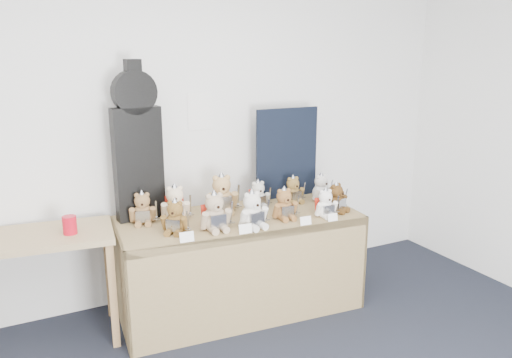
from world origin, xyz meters
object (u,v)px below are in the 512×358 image
teddy_front_far_right (326,204)px  teddy_back_centre_left (222,195)px  guitar_case (137,143)px  teddy_back_end (321,189)px  side_table (40,252)px  teddy_back_right (293,191)px  teddy_front_end (336,199)px  teddy_front_left (215,213)px  teddy_back_left (175,204)px  red_cup (70,225)px  teddy_front_centre (252,211)px  teddy_back_far_left (143,209)px  teddy_back_centre_right (258,195)px  teddy_front_right (284,205)px  teddy_front_far_left (175,218)px  display_table (242,240)px

teddy_front_far_right → teddy_back_centre_left: teddy_back_centre_left is taller
guitar_case → teddy_back_end: guitar_case is taller
side_table → teddy_back_centre_left: teddy_back_centre_left is taller
side_table → teddy_back_right: bearing=5.6°
side_table → guitar_case: 0.99m
teddy_front_far_right → teddy_front_end: (0.14, 0.06, 0.01)m
teddy_front_left → teddy_back_left: (-0.18, 0.33, -0.00)m
red_cup → teddy_back_centre_left: bearing=3.6°
teddy_front_end → teddy_back_right: (-0.17, 0.36, -0.00)m
teddy_front_centre → teddy_front_far_right: 0.60m
guitar_case → teddy_back_far_left: bearing=-103.9°
teddy_back_centre_right → teddy_front_centre: bearing=-116.3°
red_cup → teddy_front_right: size_ratio=0.46×
teddy_back_far_left → teddy_front_far_right: bearing=-5.3°
teddy_front_far_right → teddy_front_centre: bearing=179.5°
red_cup → teddy_back_centre_left: 1.13m
teddy_front_centre → teddy_front_end: teddy_front_centre is taller
teddy_front_far_right → teddy_back_end: bearing=63.1°
teddy_back_centre_right → teddy_back_right: teddy_back_right is taller
teddy_front_end → teddy_back_centre_left: bearing=132.0°
teddy_front_far_left → teddy_back_left: (0.08, 0.26, 0.01)m
teddy_front_centre → display_table: bearing=80.6°
teddy_front_centre → teddy_back_end: bearing=14.7°
teddy_front_end → teddy_front_left: bearing=155.8°
guitar_case → teddy_back_end: bearing=-14.0°
teddy_front_right → teddy_front_left: bearing=-178.4°
teddy_front_left → teddy_back_end: 1.09m
teddy_back_right → teddy_back_left: bearing=175.1°
teddy_back_end → teddy_back_right: bearing=153.0°
teddy_front_centre → teddy_back_centre_right: (0.25, 0.40, -0.02)m
teddy_back_far_left → teddy_front_end: bearing=-1.1°
teddy_back_centre_left → red_cup: bearing=-164.1°
guitar_case → teddy_front_right: bearing=-32.6°
display_table → guitar_case: size_ratio=1.61×
teddy_back_right → teddy_back_centre_right: bearing=173.6°
teddy_front_right → teddy_front_end: size_ratio=1.03×
teddy_front_far_left → teddy_front_right: teddy_front_right is taller
display_table → teddy_front_centre: 0.34m
teddy_front_centre → teddy_front_left: bearing=156.3°
red_cup → display_table: bearing=-8.0°
side_table → teddy_back_right: teddy_back_right is taller
teddy_front_far_right → teddy_back_far_left: size_ratio=0.92×
teddy_front_end → teddy_back_far_left: teddy_back_far_left is taller
display_table → teddy_front_far_right: (0.59, -0.22, 0.26)m
teddy_front_far_right → teddy_front_end: 0.16m
display_table → teddy_front_right: (0.29, -0.12, 0.27)m
red_cup → teddy_front_far_left: (0.66, -0.21, 0.01)m
teddy_front_centre → teddy_back_left: (-0.44, 0.41, -0.00)m
teddy_front_far_left → guitar_case: bearing=142.7°
teddy_back_end → guitar_case: bearing=157.8°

